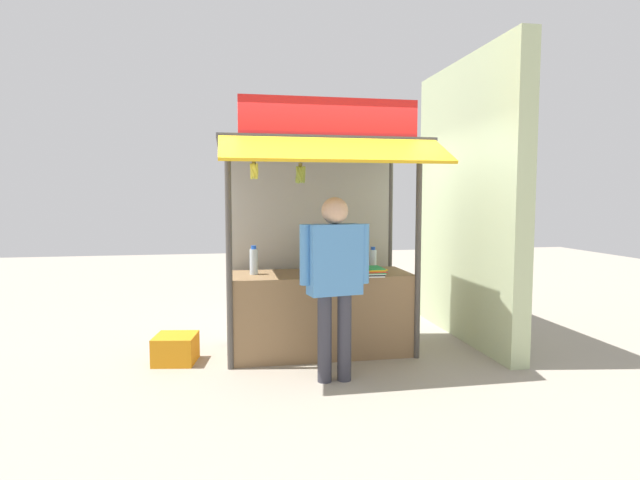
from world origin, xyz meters
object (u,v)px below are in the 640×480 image
water_bottle_mid_left (346,261)px  magazine_stack_back_left (332,274)px  water_bottle_right (373,260)px  water_bottle_mid_right (254,261)px  water_bottle_rear_center (325,258)px  vendor_person (335,272)px  plastic_crate (176,349)px  water_bottle_left (315,260)px  banana_bunch_rightmost (254,171)px  water_bottle_front_left (350,258)px  banana_bunch_inner_left (301,174)px  magazine_stack_center (373,271)px

water_bottle_mid_left → magazine_stack_back_left: water_bottle_mid_left is taller
water_bottle_right → water_bottle_mid_left: bearing=164.4°
water_bottle_mid_right → magazine_stack_back_left: 0.83m
water_bottle_rear_center → vendor_person: bearing=-95.9°
plastic_crate → water_bottle_mid_left: bearing=6.0°
vendor_person → plastic_crate: size_ratio=4.17×
water_bottle_left → banana_bunch_rightmost: (-0.69, -0.70, 0.93)m
water_bottle_front_left → water_bottle_left: 0.39m
vendor_person → water_bottle_mid_left: bearing=-118.8°
water_bottle_left → magazine_stack_back_left: 0.48m
water_bottle_rear_center → banana_bunch_inner_left: banana_bunch_inner_left is taller
water_bottle_mid_left → plastic_crate: (-1.79, -0.19, -0.83)m
water_bottle_mid_right → water_bottle_right: 1.28m
magazine_stack_center → magazine_stack_back_left: 0.42m
magazine_stack_back_left → vendor_person: 0.66m
banana_bunch_rightmost → vendor_person: banana_bunch_rightmost is taller
water_bottle_left → banana_bunch_inner_left: 1.17m
water_bottle_mid_left → plastic_crate: water_bottle_mid_left is taller
water_bottle_mid_right → water_bottle_rear_center: bearing=7.0°
water_bottle_mid_right → banana_bunch_inner_left: banana_bunch_inner_left is taller
plastic_crate → banana_bunch_inner_left: bearing=-18.1°
water_bottle_left → plastic_crate: water_bottle_left is taller
banana_bunch_rightmost → banana_bunch_inner_left: bearing=-0.1°
water_bottle_mid_right → water_bottle_front_left: (1.06, 0.16, -0.01)m
water_bottle_mid_right → banana_bunch_inner_left: bearing=-50.3°
water_bottle_mid_right → vendor_person: (0.66, -0.90, 0.00)m
water_bottle_rear_center → water_bottle_front_left: water_bottle_rear_center is taller
vendor_person → plastic_crate: bearing=-38.6°
water_bottle_front_left → water_bottle_mid_left: (-0.07, -0.08, -0.02)m
water_bottle_left → banana_bunch_inner_left: (-0.26, -0.70, 0.90)m
water_bottle_left → water_bottle_mid_left: bearing=-20.0°
water_bottle_rear_center → banana_bunch_inner_left: 1.11m
water_bottle_mid_right → vendor_person: size_ratio=0.18×
magazine_stack_back_left → banana_bunch_rightmost: banana_bunch_rightmost is taller
water_bottle_mid_left → magazine_stack_back_left: size_ratio=0.83×
water_bottle_left → banana_bunch_inner_left: bearing=-110.4°
magazine_stack_center → banana_bunch_inner_left: bearing=-165.6°
water_bottle_mid_left → vendor_person: 1.03m
magazine_stack_center → water_bottle_rear_center: bearing=136.6°
water_bottle_left → water_bottle_mid_left: size_ratio=0.96×
banana_bunch_inner_left → banana_bunch_rightmost: bearing=179.9°
magazine_stack_center → vendor_person: vendor_person is taller
water_bottle_mid_right → vendor_person: vendor_person is taller
water_bottle_mid_left → magazine_stack_center: bearing=-63.3°
water_bottle_mid_left → water_bottle_mid_right: bearing=-175.5°
water_bottle_mid_left → vendor_person: bearing=-108.8°
water_bottle_right → magazine_stack_back_left: bearing=-152.5°
water_bottle_mid_right → vendor_person: 1.12m
water_bottle_mid_right → magazine_stack_center: size_ratio=0.96×
water_bottle_right → banana_bunch_inner_left: banana_bunch_inner_left is taller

